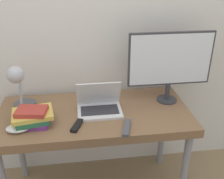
{
  "coord_description": "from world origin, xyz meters",
  "views": [
    {
      "loc": [
        -0.08,
        -1.26,
        1.7
      ],
      "look_at": [
        0.12,
        0.28,
        0.93
      ],
      "focal_mm": 42.0,
      "sensor_mm": 36.0,
      "label": 1
    }
  ],
  "objects": [
    {
      "name": "tv_remote",
      "position": [
        0.19,
        0.08,
        0.76
      ],
      "size": [
        0.09,
        0.18,
        0.02
      ],
      "color": "#4C4C51",
      "rests_on": "desk"
    },
    {
      "name": "desk_lamp",
      "position": [
        -0.49,
        0.38,
        0.98
      ],
      "size": [
        0.15,
        0.26,
        0.35
      ],
      "color": "#4C4C51",
      "rests_on": "desk"
    },
    {
      "name": "book_stack",
      "position": [
        -0.39,
        0.21,
        0.81
      ],
      "size": [
        0.28,
        0.23,
        0.12
      ],
      "color": "#753384",
      "rests_on": "desk"
    },
    {
      "name": "laptop",
      "position": [
        0.04,
        0.32,
        0.8
      ],
      "size": [
        0.3,
        0.22,
        0.22
      ],
      "color": "silver",
      "rests_on": "desk"
    },
    {
      "name": "media_remote",
      "position": [
        -0.12,
        0.14,
        0.76
      ],
      "size": [
        0.09,
        0.14,
        0.02
      ],
      "color": "black",
      "rests_on": "desk"
    },
    {
      "name": "monitor",
      "position": [
        0.55,
        0.41,
        1.06
      ],
      "size": [
        0.6,
        0.15,
        0.52
      ],
      "color": "#333338",
      "rests_on": "desk"
    },
    {
      "name": "game_controller",
      "position": [
        -0.48,
        0.15,
        0.77
      ],
      "size": [
        0.14,
        0.09,
        0.04
      ],
      "color": "white",
      "rests_on": "desk"
    },
    {
      "name": "wall_back",
      "position": [
        0.0,
        0.69,
        1.3
      ],
      "size": [
        8.0,
        0.05,
        2.6
      ],
      "color": "silver",
      "rests_on": "ground_plane"
    },
    {
      "name": "desk",
      "position": [
        0.0,
        0.31,
        0.67
      ],
      "size": [
        1.34,
        0.63,
        0.75
      ],
      "color": "brown",
      "rests_on": "ground_plane"
    }
  ]
}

